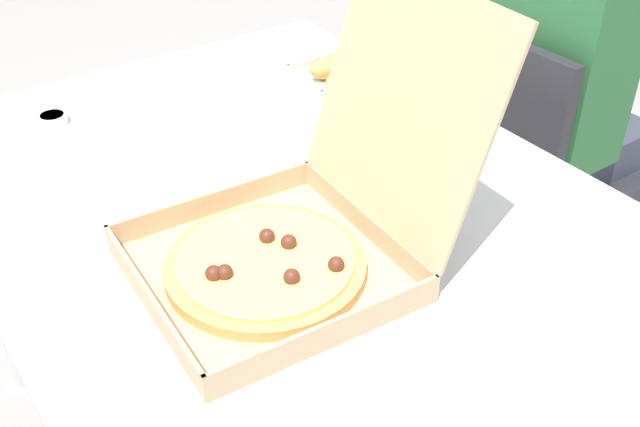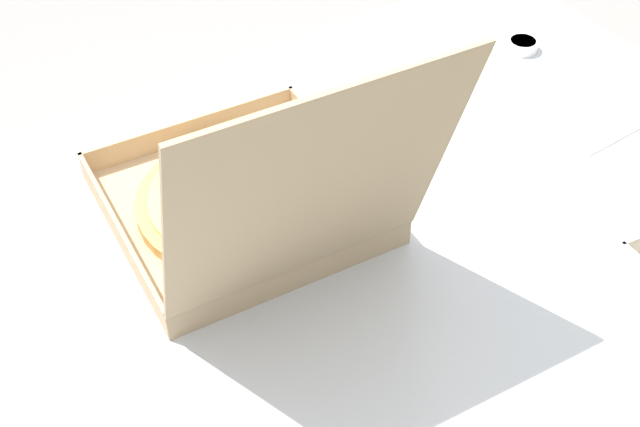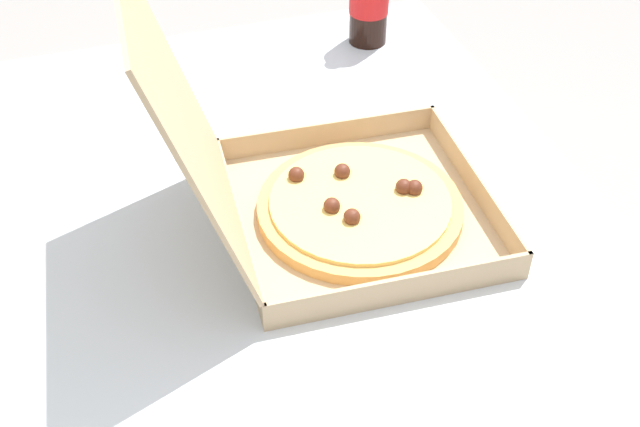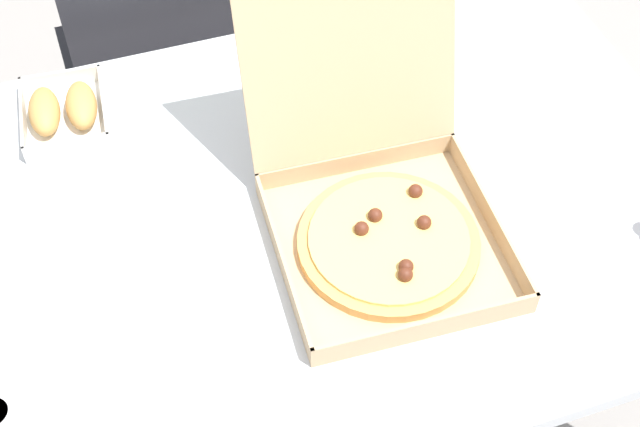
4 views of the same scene
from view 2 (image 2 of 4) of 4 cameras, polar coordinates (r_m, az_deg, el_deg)
dining_table at (r=1.23m, az=1.58°, el=-3.69°), size 1.42×0.96×0.71m
pizza_box_open at (r=1.17m, az=-4.71°, el=0.96°), size 0.38×0.48×0.39m
paper_menu at (r=1.48m, az=18.21°, el=6.71°), size 0.22×0.16×0.00m
dipping_sauce_cup at (r=1.60m, az=13.48°, el=11.00°), size 0.06×0.06×0.02m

